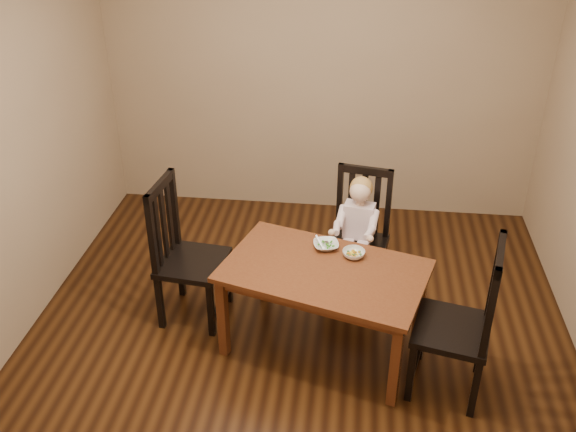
# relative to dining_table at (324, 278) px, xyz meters

# --- Properties ---
(room) EXTENTS (4.01, 4.01, 2.71)m
(room) POSITION_rel_dining_table_xyz_m (-0.18, 0.10, 0.76)
(room) COLOR #3E210D
(room) RESTS_ON ground
(dining_table) EXTENTS (1.51, 1.15, 0.67)m
(dining_table) POSITION_rel_dining_table_xyz_m (0.00, 0.00, 0.00)
(dining_table) COLOR #502612
(dining_table) RESTS_ON room
(chair_child) EXTENTS (0.51, 0.50, 1.03)m
(chair_child) POSITION_rel_dining_table_xyz_m (0.22, 0.74, -0.10)
(chair_child) COLOR black
(chair_child) RESTS_ON room
(chair_left) EXTENTS (0.51, 0.53, 1.12)m
(chair_left) POSITION_rel_dining_table_xyz_m (-1.04, 0.26, -0.06)
(chair_left) COLOR black
(chair_left) RESTS_ON room
(chair_right) EXTENTS (0.56, 0.58, 1.13)m
(chair_right) POSITION_rel_dining_table_xyz_m (0.89, -0.31, -0.05)
(chair_right) COLOR black
(chair_right) RESTS_ON room
(toddler) EXTENTS (0.37, 0.43, 0.52)m
(toddler) POSITION_rel_dining_table_xyz_m (0.21, 0.69, 0.03)
(toddler) COLOR beige
(toddler) RESTS_ON chair_child
(bowl_peas) EXTENTS (0.21, 0.21, 0.04)m
(bowl_peas) POSITION_rel_dining_table_xyz_m (-0.01, 0.26, 0.10)
(bowl_peas) COLOR white
(bowl_peas) RESTS_ON dining_table
(bowl_veg) EXTENTS (0.16, 0.16, 0.05)m
(bowl_veg) POSITION_rel_dining_table_xyz_m (0.19, 0.17, 0.10)
(bowl_veg) COLOR white
(bowl_veg) RESTS_ON dining_table
(fork) EXTENTS (0.08, 0.12, 0.05)m
(fork) POSITION_rel_dining_table_xyz_m (-0.05, 0.25, 0.12)
(fork) COLOR silver
(fork) RESTS_ON bowl_peas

